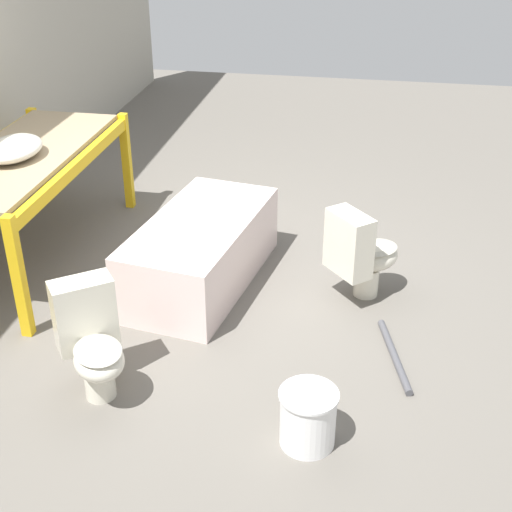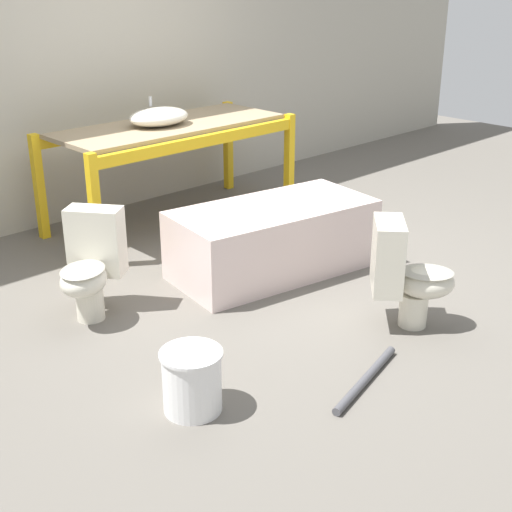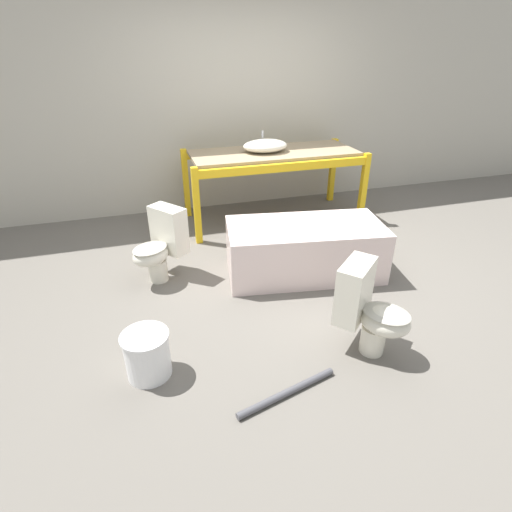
{
  "view_description": "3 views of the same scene",
  "coord_description": "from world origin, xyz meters",
  "px_view_note": "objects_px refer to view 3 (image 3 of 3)",
  "views": [
    {
      "loc": [
        -4.32,
        -1.36,
        2.72
      ],
      "look_at": [
        -0.5,
        -0.66,
        0.58
      ],
      "focal_mm": 50.0,
      "sensor_mm": 36.0,
      "label": 1
    },
    {
      "loc": [
        -3.33,
        -3.54,
        2.09
      ],
      "look_at": [
        -0.58,
        -0.66,
        0.46
      ],
      "focal_mm": 50.0,
      "sensor_mm": 36.0,
      "label": 2
    },
    {
      "loc": [
        -1.35,
        -3.26,
        2.0
      ],
      "look_at": [
        -0.53,
        -0.56,
        0.49
      ],
      "focal_mm": 28.0,
      "sensor_mm": 36.0,
      "label": 3
    }
  ],
  "objects_px": {
    "bucket_white": "(147,354)",
    "bathtub_main": "(305,246)",
    "sink_basin": "(265,146)",
    "toilet_far": "(161,244)",
    "toilet_near": "(368,308)"
  },
  "relations": [
    {
      "from": "bucket_white",
      "to": "bathtub_main",
      "type": "bearing_deg",
      "value": 32.13
    },
    {
      "from": "bucket_white",
      "to": "sink_basin",
      "type": "bearing_deg",
      "value": 56.02
    },
    {
      "from": "toilet_far",
      "to": "bucket_white",
      "type": "height_order",
      "value": "toilet_far"
    },
    {
      "from": "toilet_near",
      "to": "sink_basin",
      "type": "bearing_deg",
      "value": 47.37
    },
    {
      "from": "sink_basin",
      "to": "bucket_white",
      "type": "distance_m",
      "value": 2.92
    },
    {
      "from": "bucket_white",
      "to": "toilet_far",
      "type": "bearing_deg",
      "value": 80.32
    },
    {
      "from": "bathtub_main",
      "to": "toilet_near",
      "type": "height_order",
      "value": "toilet_near"
    },
    {
      "from": "toilet_far",
      "to": "bucket_white",
      "type": "bearing_deg",
      "value": -46.6
    },
    {
      "from": "toilet_far",
      "to": "bucket_white",
      "type": "xyz_separation_m",
      "value": [
        -0.22,
        -1.27,
        -0.18
      ]
    },
    {
      "from": "sink_basin",
      "to": "toilet_near",
      "type": "bearing_deg",
      "value": -91.2
    },
    {
      "from": "sink_basin",
      "to": "toilet_far",
      "type": "bearing_deg",
      "value": -141.74
    },
    {
      "from": "toilet_near",
      "to": "bathtub_main",
      "type": "bearing_deg",
      "value": 48.03
    },
    {
      "from": "bathtub_main",
      "to": "toilet_far",
      "type": "height_order",
      "value": "toilet_far"
    },
    {
      "from": "bathtub_main",
      "to": "toilet_far",
      "type": "distance_m",
      "value": 1.35
    },
    {
      "from": "sink_basin",
      "to": "toilet_far",
      "type": "height_order",
      "value": "sink_basin"
    }
  ]
}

